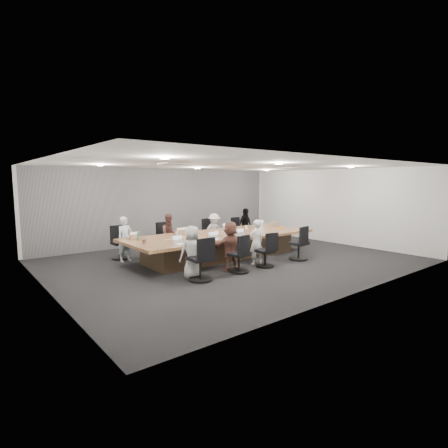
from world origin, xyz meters
TOP-DOWN VIEW (x-y plane):
  - floor at (0.00, 0.00)m, footprint 10.00×8.00m
  - ceiling at (0.00, 0.00)m, footprint 10.00×8.00m
  - wall_back at (0.00, 4.00)m, footprint 10.00×0.00m
  - wall_front at (0.00, -4.00)m, footprint 10.00×0.00m
  - wall_left at (-5.00, 0.00)m, footprint 0.00×8.00m
  - wall_right at (5.00, 0.00)m, footprint 0.00×8.00m
  - curtain at (0.00, 3.92)m, footprint 9.80×0.04m
  - conference_table at (0.00, 0.50)m, footprint 6.00×2.20m
  - chair_0 at (-2.55, 2.20)m, footprint 0.56×0.56m
  - chair_1 at (-1.05, 2.20)m, footprint 0.59×0.59m
  - chair_2 at (0.71, 2.20)m, footprint 0.68×0.68m
  - chair_3 at (2.17, 2.20)m, footprint 0.52×0.52m
  - chair_4 at (-1.98, -1.20)m, footprint 0.62×0.62m
  - chair_5 at (-0.78, -1.20)m, footprint 0.62×0.62m
  - chair_6 at (0.16, -1.20)m, footprint 0.57×0.57m
  - chair_7 at (1.57, -1.20)m, footprint 0.66×0.66m
  - person_0 at (-2.55, 1.85)m, footprint 0.53×0.39m
  - laptop_0 at (-2.55, 1.30)m, footprint 0.32×0.23m
  - person_1 at (-1.05, 1.85)m, footprint 0.71×0.59m
  - laptop_1 at (-1.05, 1.30)m, footprint 0.35×0.24m
  - person_2 at (0.71, 1.85)m, footprint 0.84×0.55m
  - laptop_2 at (0.71, 1.30)m, footprint 0.34×0.27m
  - person_3 at (2.17, 1.85)m, footprint 0.85×0.52m
  - laptop_3 at (2.17, 1.30)m, footprint 0.39×0.32m
  - person_4 at (-1.98, -0.85)m, footprint 0.67×0.48m
  - laptop_4 at (-1.98, -0.30)m, footprint 0.31×0.22m
  - person_5 at (-0.78, -0.85)m, footprint 1.21×0.41m
  - laptop_5 at (-0.78, -0.30)m, footprint 0.36×0.28m
  - person_6 at (0.16, -0.85)m, footprint 0.49×0.35m
  - laptop_6 at (0.16, -0.30)m, footprint 0.31×0.23m
  - bottle_green_left at (-2.55, 0.93)m, footprint 0.07×0.07m
  - bottle_green_right at (1.08, 0.07)m, footprint 0.08×0.08m
  - bottle_clear at (-1.52, 0.64)m, footprint 0.08×0.08m
  - cup_white_far at (-0.08, 0.66)m, footprint 0.08×0.08m
  - cup_white_near at (1.37, 0.91)m, footprint 0.10×0.10m
  - mug_brown at (-2.65, 0.36)m, footprint 0.12×0.12m
  - mic_left at (-0.70, 0.11)m, footprint 0.16×0.12m
  - mic_right at (0.74, 0.63)m, footprint 0.18×0.13m
  - stapler at (0.53, 0.22)m, footprint 0.15×0.05m
  - canvas_bag at (2.62, 0.83)m, footprint 0.28×0.20m
  - snack_packet at (2.41, 0.31)m, footprint 0.19×0.15m

SIDE VIEW (x-z plane):
  - floor at x=0.00m, z-range 0.00..0.00m
  - chair_3 at x=2.17m, z-range 0.00..0.73m
  - chair_6 at x=0.16m, z-range 0.00..0.74m
  - chair_5 at x=-0.78m, z-range 0.00..0.79m
  - conference_table at x=0.00m, z-range 0.03..0.77m
  - chair_1 at x=-1.05m, z-range 0.00..0.80m
  - chair_2 at x=0.71m, z-range 0.00..0.82m
  - chair_0 at x=-2.55m, z-range 0.00..0.82m
  - chair_7 at x=1.57m, z-range 0.00..0.84m
  - chair_4 at x=-1.98m, z-range 0.00..0.88m
  - person_2 at x=0.71m, z-range 0.00..1.22m
  - person_4 at x=-1.98m, z-range 0.00..1.28m
  - person_6 at x=0.16m, z-range 0.00..1.28m
  - person_5 at x=-0.78m, z-range 0.00..1.30m
  - person_1 at x=-1.05m, z-range 0.00..1.31m
  - person_0 at x=-2.55m, z-range 0.00..1.32m
  - person_3 at x=2.17m, z-range 0.00..1.35m
  - laptop_0 at x=-2.55m, z-range 0.74..0.76m
  - laptop_1 at x=-1.05m, z-range 0.74..0.76m
  - laptop_2 at x=0.71m, z-range 0.74..0.76m
  - laptop_3 at x=2.17m, z-range 0.74..0.76m
  - laptop_4 at x=-1.98m, z-range 0.74..0.76m
  - laptop_5 at x=-0.78m, z-range 0.74..0.76m
  - laptop_6 at x=0.16m, z-range 0.74..0.76m
  - mic_left at x=-0.70m, z-range 0.74..0.77m
  - mic_right at x=0.74m, z-range 0.74..0.77m
  - snack_packet at x=2.41m, z-range 0.74..0.78m
  - stapler at x=0.53m, z-range 0.74..0.79m
  - cup_white_far at x=-0.08m, z-range 0.74..0.83m
  - cup_white_near at x=1.37m, z-range 0.74..0.85m
  - mug_brown at x=-2.65m, z-range 0.74..0.85m
  - canvas_bag at x=2.62m, z-range 0.74..0.88m
  - bottle_clear at x=-1.52m, z-range 0.74..0.95m
  - bottle_green_left at x=-2.55m, z-range 0.74..0.97m
  - bottle_green_right at x=1.08m, z-range 0.74..1.02m
  - wall_back at x=0.00m, z-range 0.00..2.80m
  - wall_front at x=0.00m, z-range 0.00..2.80m
  - wall_left at x=-5.00m, z-range 0.00..2.80m
  - wall_right at x=5.00m, z-range 0.00..2.80m
  - curtain at x=0.00m, z-range 0.00..2.80m
  - ceiling at x=0.00m, z-range 2.80..2.80m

